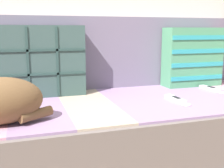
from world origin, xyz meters
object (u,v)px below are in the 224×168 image
throw_pillow_quilted (42,61)px  throw_pillow_striped (192,57)px  game_remote_far (211,89)px  couch (109,137)px  game_remote_near (176,99)px

throw_pillow_quilted → throw_pillow_striped: (0.96, -0.00, -0.00)m
throw_pillow_striped → game_remote_far: throw_pillow_striped is taller
couch → throw_pillow_striped: (0.64, 0.22, 0.40)m
game_remote_far → couch: bearing=-175.9°
game_remote_near → game_remote_far: size_ratio=1.03×
throw_pillow_quilted → game_remote_far: (0.99, -0.17, -0.18)m
couch → game_remote_near: size_ratio=10.22×
throw_pillow_striped → throw_pillow_quilted: bearing=180.0°
couch → game_remote_far: (0.67, 0.05, 0.22)m
throw_pillow_striped → game_remote_far: (0.03, -0.17, -0.18)m
throw_pillow_quilted → game_remote_near: 0.75m
game_remote_near → game_remote_far: 0.38m
throw_pillow_quilted → game_remote_far: size_ratio=2.32×
game_remote_near → game_remote_far: same height
couch → throw_pillow_quilted: (-0.32, 0.22, 0.40)m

